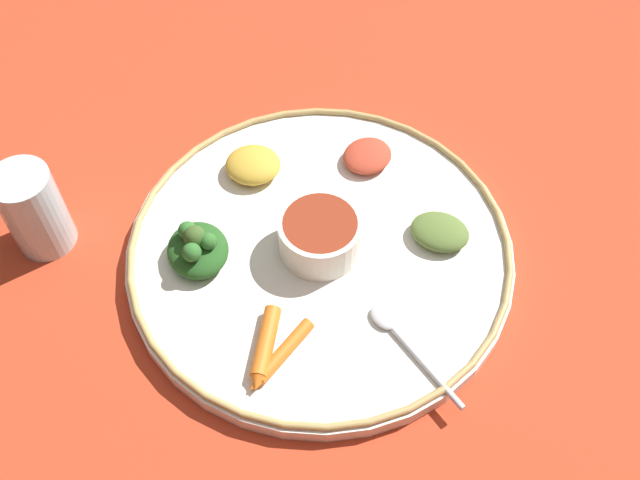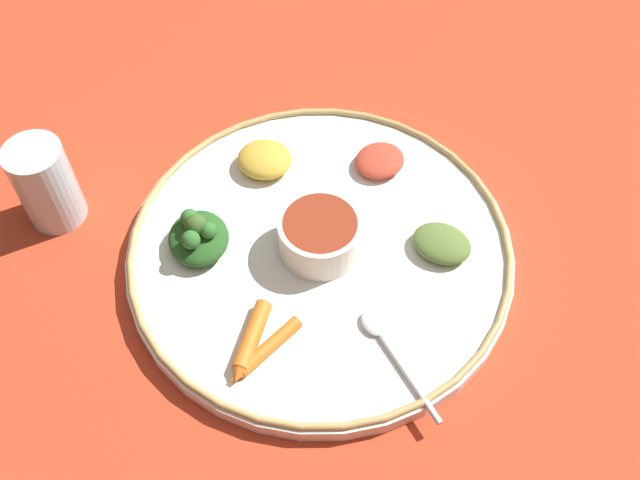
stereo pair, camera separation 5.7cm
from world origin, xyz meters
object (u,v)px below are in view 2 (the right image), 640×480
center_bowl (320,234)px  greens_pile (198,236)px  spoon (388,346)px  drinking_glass (48,188)px  carrot_outer (266,350)px  carrot_near_spoon (251,341)px

center_bowl → greens_pile: size_ratio=1.17×
spoon → greens_pile: bearing=142.1°
greens_pile → spoon: bearing=-37.9°
spoon → drinking_glass: size_ratio=1.23×
center_bowl → spoon: 0.15m
greens_pile → carrot_outer: greens_pile is taller
center_bowl → carrot_outer: 0.15m
greens_pile → carrot_outer: (0.07, -0.15, -0.01)m
spoon → carrot_near_spoon: bearing=172.5°
carrot_outer → drinking_glass: 0.33m
greens_pile → carrot_outer: size_ratio=0.97×
center_bowl → greens_pile: (-0.14, 0.02, -0.01)m
greens_pile → carrot_outer: 0.16m
spoon → greens_pile: greens_pile is taller
center_bowl → greens_pile: greens_pile is taller
greens_pile → carrot_near_spoon: 0.14m
carrot_near_spoon → carrot_outer: bearing=-37.1°
spoon → carrot_near_spoon: size_ratio=1.47×
center_bowl → spoon: bearing=-67.0°
spoon → carrot_near_spoon: (-0.14, 0.02, 0.01)m
greens_pile → carrot_outer: bearing=-65.1°
drinking_glass → carrot_near_spoon: bearing=-43.6°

